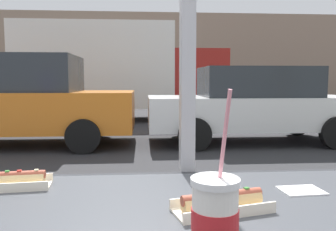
{
  "coord_description": "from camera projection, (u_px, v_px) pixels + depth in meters",
  "views": [
    {
      "loc": [
        -0.16,
        -1.13,
        1.33
      ],
      "look_at": [
        0.1,
        2.38,
        0.97
      ],
      "focal_mm": 36.39,
      "sensor_mm": 36.0,
      "label": 1
    }
  ],
  "objects": [
    {
      "name": "parked_car_orange",
      "position": [
        18.0,
        101.0,
        6.97
      ],
      "size": [
        4.7,
        2.05,
        1.84
      ],
      "color": "orange",
      "rests_on": "ground"
    },
    {
      "name": "hotdog_tray_far",
      "position": [
        9.0,
        181.0,
        1.02
      ],
      "size": [
        0.25,
        0.12,
        0.05
      ],
      "color": "beige",
      "rests_on": "window_counter"
    },
    {
      "name": "soda_cup_left",
      "position": [
        215.0,
        218.0,
        0.61
      ],
      "size": [
        0.09,
        0.09,
        0.31
      ],
      "color": "silver",
      "rests_on": "window_counter"
    },
    {
      "name": "hotdog_tray_near",
      "position": [
        222.0,
        202.0,
        0.84
      ],
      "size": [
        0.26,
        0.16,
        0.05
      ],
      "color": "beige",
      "rests_on": "window_counter"
    },
    {
      "name": "napkin_wrapper",
      "position": [
        301.0,
        190.0,
        1.0
      ],
      "size": [
        0.13,
        0.1,
        0.0
      ],
      "primitive_type": "cube",
      "rotation": [
        0.0,
        0.0,
        0.07
      ],
      "color": "white",
      "rests_on": "window_counter"
    },
    {
      "name": "ground_plane",
      "position": [
        149.0,
        130.0,
        9.21
      ],
      "size": [
        60.0,
        60.0,
        0.0
      ],
      "primitive_type": "plane",
      "color": "#2D2D30"
    },
    {
      "name": "sidewalk_strip",
      "position": [
        163.0,
        231.0,
        2.85
      ],
      "size": [
        16.0,
        2.8,
        0.15
      ],
      "primitive_type": "cube",
      "color": "gray",
      "rests_on": "ground"
    },
    {
      "name": "building_facade_far",
      "position": [
        146.0,
        59.0,
        20.34
      ],
      "size": [
        28.0,
        1.2,
        5.28
      ],
      "primitive_type": "cube",
      "color": "gray",
      "rests_on": "ground"
    },
    {
      "name": "parked_car_white",
      "position": [
        254.0,
        104.0,
        7.33
      ],
      "size": [
        4.5,
        1.91,
        1.62
      ],
      "color": "silver",
      "rests_on": "ground"
    },
    {
      "name": "box_truck",
      "position": [
        117.0,
        70.0,
        11.49
      ],
      "size": [
        6.82,
        2.44,
        3.18
      ],
      "color": "silver",
      "rests_on": "ground"
    }
  ]
}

